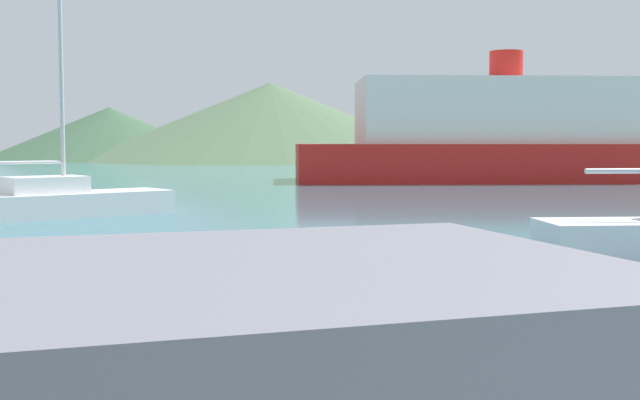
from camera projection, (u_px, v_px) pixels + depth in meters
sailboat_outer at (46, 202)px, 23.06m from camera, size 7.26×5.52×7.31m
ferry_distant at (505, 136)px, 44.94m from camera, size 23.91×9.32×7.23m
hill_west at (109, 134)px, 98.66m from camera, size 30.18×30.18×6.44m
hill_central at (270, 121)px, 96.99m from camera, size 46.00×46.00×9.35m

